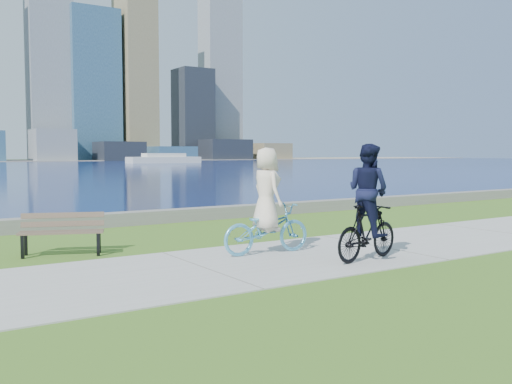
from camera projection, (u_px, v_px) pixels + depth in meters
ground at (205, 269)px, 9.49m from camera, size 320.00×320.00×0.00m
concrete_path at (205, 268)px, 9.49m from camera, size 80.00×3.50×0.02m
seawall at (91, 221)px, 14.66m from camera, size 90.00×0.50×0.35m
ferry_far at (164, 159)px, 101.59m from camera, size 13.05×3.73×1.77m
park_bench at (62, 230)px, 10.77m from camera, size 1.62×1.04×0.79m
cyclist_woman at (267, 214)px, 10.79m from camera, size 0.75×1.85×2.01m
cyclist_man at (368, 211)px, 10.13m from camera, size 0.76×1.73×2.08m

